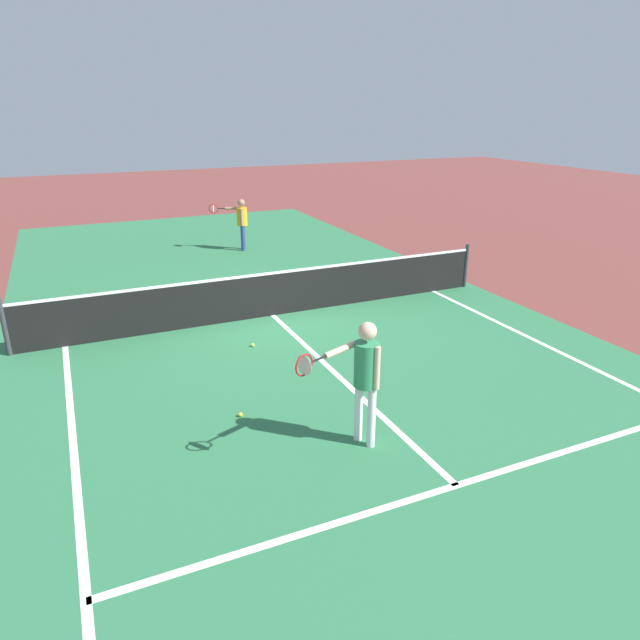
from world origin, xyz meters
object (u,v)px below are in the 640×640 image
net (272,293)px  tennis_ball_mid_court (240,415)px  tennis_ball_near_net (253,345)px  player_near (365,370)px  player_far (241,219)px

net → tennis_ball_mid_court: (-1.87, -3.80, -0.46)m
tennis_ball_near_net → player_near: bearing=-84.9°
player_far → tennis_ball_mid_court: 10.26m
net → tennis_ball_near_net: 1.77m
player_near → tennis_ball_near_net: player_near is taller
player_far → tennis_ball_mid_court: size_ratio=23.53×
player_near → tennis_ball_near_net: (-0.33, 3.70, -1.04)m
tennis_ball_mid_court → tennis_ball_near_net: bearing=68.1°
player_near → tennis_ball_near_net: size_ratio=26.07×
player_near → tennis_ball_near_net: 3.86m
net → tennis_ball_mid_court: bearing=-116.2°
player_near → tennis_ball_mid_court: 2.13m
net → player_near: 5.20m
net → tennis_ball_near_net: net is taller
player_far → tennis_ball_near_net: 7.74m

